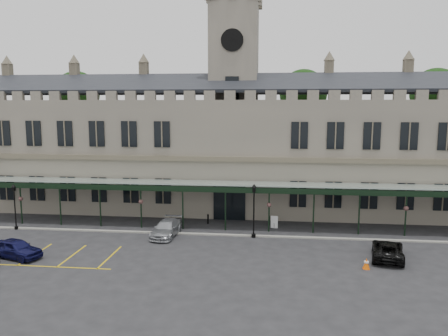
# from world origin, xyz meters

# --- Properties ---
(ground) EXTENTS (140.00, 140.00, 0.00)m
(ground) POSITION_xyz_m (0.00, 0.00, 0.00)
(ground) COLOR #232325
(station_building) EXTENTS (60.00, 10.36, 17.30)m
(station_building) POSITION_xyz_m (0.00, 15.91, 6.47)
(station_building) COLOR #6E685C
(station_building) RESTS_ON ground
(clock_tower) EXTENTS (5.60, 5.60, 24.80)m
(clock_tower) POSITION_xyz_m (0.00, 16.00, 13.11)
(clock_tower) COLOR #6E685C
(clock_tower) RESTS_ON ground
(canopy) EXTENTS (50.00, 4.10, 4.30)m
(canopy) POSITION_xyz_m (0.00, 7.46, 2.40)
(canopy) COLOR #8C9E93
(canopy) RESTS_ON ground
(kerb) EXTENTS (60.00, 0.40, 0.12)m
(kerb) POSITION_xyz_m (0.00, 5.50, 0.06)
(kerb) COLOR gray
(kerb) RESTS_ON ground
(parking_markings) EXTENTS (16.00, 6.00, 0.01)m
(parking_markings) POSITION_xyz_m (-14.00, -1.50, 0.00)
(parking_markings) COLOR gold
(parking_markings) RESTS_ON ground
(tree_behind_left) EXTENTS (6.00, 6.00, 16.00)m
(tree_behind_left) POSITION_xyz_m (-22.00, 25.00, 12.81)
(tree_behind_left) COLOR #332314
(tree_behind_left) RESTS_ON ground
(tree_behind_mid) EXTENTS (6.00, 6.00, 16.00)m
(tree_behind_mid) POSITION_xyz_m (8.00, 25.00, 12.81)
(tree_behind_mid) COLOR #332314
(tree_behind_mid) RESTS_ON ground
(tree_behind_right) EXTENTS (6.00, 6.00, 16.00)m
(tree_behind_right) POSITION_xyz_m (24.00, 25.00, 12.81)
(tree_behind_right) COLOR #332314
(tree_behind_right) RESTS_ON ground
(lamp_post_left) EXTENTS (0.41, 0.41, 4.30)m
(lamp_post_left) POSITION_xyz_m (-19.46, 5.32, 2.55)
(lamp_post_left) COLOR black
(lamp_post_left) RESTS_ON ground
(lamp_post_mid) EXTENTS (0.45, 0.45, 4.77)m
(lamp_post_mid) POSITION_xyz_m (2.69, 5.24, 2.83)
(lamp_post_mid) COLOR black
(lamp_post_mid) RESTS_ON ground
(traffic_cone) EXTENTS (0.49, 0.49, 0.78)m
(traffic_cone) POSITION_xyz_m (10.95, -1.31, 0.38)
(traffic_cone) COLOR #F65F07
(traffic_cone) RESTS_ON ground
(sign_board) EXTENTS (0.67, 0.18, 1.15)m
(sign_board) POSITION_xyz_m (4.50, 8.42, 0.56)
(sign_board) COLOR black
(sign_board) RESTS_ON ground
(bollard_left) EXTENTS (0.17, 0.17, 0.94)m
(bollard_left) POSITION_xyz_m (-1.93, 9.22, 0.47)
(bollard_left) COLOR black
(bollard_left) RESTS_ON ground
(bollard_right) EXTENTS (0.16, 0.16, 0.90)m
(bollard_right) POSITION_xyz_m (4.03, 9.22, 0.45)
(bollard_right) COLOR black
(bollard_right) RESTS_ON ground
(car_left_a) EXTENTS (4.58, 2.88, 1.45)m
(car_left_a) POSITION_xyz_m (-15.00, -1.92, 0.73)
(car_left_a) COLOR #0D0D39
(car_left_a) RESTS_ON ground
(car_taxi) EXTENTS (2.24, 4.85, 1.37)m
(car_taxi) POSITION_xyz_m (-5.00, 4.83, 0.69)
(car_taxi) COLOR #95989C
(car_taxi) RESTS_ON ground
(car_van) EXTENTS (3.21, 5.18, 1.34)m
(car_van) POSITION_xyz_m (13.00, 1.08, 0.67)
(car_van) COLOR black
(car_van) RESTS_ON ground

